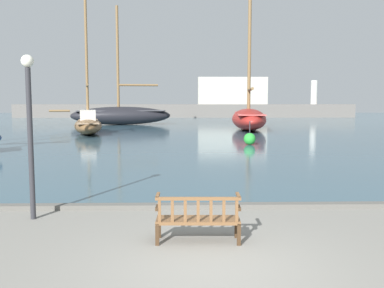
% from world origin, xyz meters
% --- Properties ---
extents(ground_plane, '(160.00, 160.00, 0.00)m').
position_xyz_m(ground_plane, '(0.00, 0.00, 0.00)').
color(ground_plane, gray).
extents(harbor_water, '(100.00, 80.00, 0.08)m').
position_xyz_m(harbor_water, '(0.00, 44.00, 0.04)').
color(harbor_water, '#385666').
rests_on(harbor_water, ground).
extents(quay_edge_kerb, '(40.00, 0.30, 0.12)m').
position_xyz_m(quay_edge_kerb, '(0.00, 3.85, 0.06)').
color(quay_edge_kerb, '#5B5954').
rests_on(quay_edge_kerb, ground).
extents(park_bench, '(1.61, 0.56, 0.92)m').
position_xyz_m(park_bench, '(-0.18, 1.30, 0.47)').
color(park_bench, '#3D2A19').
rests_on(park_bench, ground).
extents(sailboat_nearest_port, '(12.85, 4.44, 12.53)m').
position_xyz_m(sailboat_nearest_port, '(-7.05, 39.62, 1.17)').
color(sailboat_nearest_port, black).
rests_on(sailboat_nearest_port, harbor_water).
extents(sailboat_far_port, '(4.01, 11.27, 12.12)m').
position_xyz_m(sailboat_far_port, '(5.53, 31.67, 1.13)').
color(sailboat_far_port, maroon).
rests_on(sailboat_far_port, harbor_water).
extents(sailboat_nearest_starboard, '(3.76, 8.36, 11.42)m').
position_xyz_m(sailboat_nearest_starboard, '(-7.89, 27.20, 0.90)').
color(sailboat_nearest_starboard, brown).
rests_on(sailboat_nearest_starboard, harbor_water).
extents(lamp_post, '(0.28, 0.28, 3.71)m').
position_xyz_m(lamp_post, '(-3.90, 2.99, 2.29)').
color(lamp_post, '#2D2D33').
rests_on(lamp_post, ground).
extents(channel_buoy, '(0.70, 0.70, 1.40)m').
position_xyz_m(channel_buoy, '(3.53, 18.46, 0.44)').
color(channel_buoy, green).
rests_on(channel_buoy, harbor_water).
extents(far_breakwater, '(51.97, 2.40, 6.22)m').
position_xyz_m(far_breakwater, '(2.00, 59.21, 1.85)').
color(far_breakwater, '#66605B').
rests_on(far_breakwater, ground).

